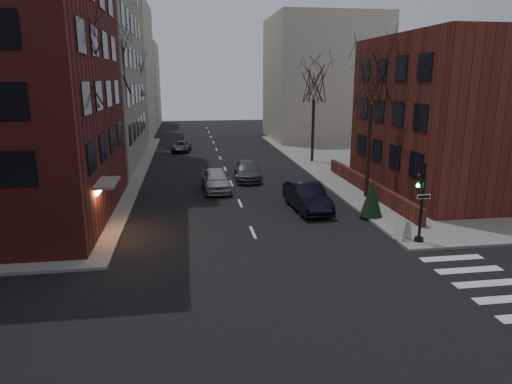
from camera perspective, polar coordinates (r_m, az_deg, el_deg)
ground at (r=14.23m, az=7.03°, el=-20.90°), size 160.00×160.00×0.00m
sidewalk_far_right at (r=52.98m, az=29.23°, el=3.52°), size 44.00×44.00×0.15m
building_left_tan at (r=47.58m, az=-26.90°, el=19.72°), size 18.00×18.00×28.00m
building_right_brick at (r=36.22m, az=24.95°, el=8.61°), size 12.00×14.00×11.00m
low_wall_right at (r=33.57m, az=13.76°, el=0.78°), size 0.35×16.00×1.00m
building_distant_la at (r=67.22m, az=-19.18°, el=14.05°), size 14.00×16.00×18.00m
building_distant_ra at (r=63.88m, az=8.33°, el=13.80°), size 14.00×14.00×16.00m
building_distant_lb at (r=83.76m, az=-15.61°, el=12.79°), size 10.00×12.00×14.00m
traffic_signal at (r=23.94m, az=19.86°, el=-1.85°), size 0.76×0.44×4.00m
tree_left_a at (r=25.78m, az=-21.49°, el=13.89°), size 4.18×4.18×10.26m
tree_left_b at (r=37.60m, az=-17.53°, el=14.63°), size 4.40×4.40×10.80m
tree_left_c at (r=51.48m, az=-15.11°, el=13.48°), size 3.96×3.96×9.72m
tree_right_a at (r=31.61m, az=14.39°, el=13.46°), size 3.96×3.96×9.72m
tree_right_b at (r=44.87m, az=7.30°, el=13.26°), size 3.74×3.74×9.18m
streetlamp_near at (r=33.77m, az=-16.94°, el=6.84°), size 0.36×0.36×6.28m
streetlamp_far at (r=53.55m, az=-13.97°, el=9.49°), size 0.36×0.36×6.28m
parked_sedan at (r=28.88m, az=6.41°, el=-0.60°), size 2.16×5.33×1.72m
car_lane_silver at (r=33.81m, az=-5.04°, el=1.52°), size 2.10×4.88×1.64m
car_lane_gray at (r=37.43m, az=-1.08°, el=2.67°), size 2.40×5.20×1.47m
car_lane_far at (r=52.70m, az=-9.34°, el=5.64°), size 2.41×4.38×1.16m
sandwich_board at (r=24.34m, az=17.86°, el=-4.49°), size 0.67×0.77×1.03m
evergreen_shrub at (r=27.75m, az=14.27°, el=-0.74°), size 1.72×1.72×2.19m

